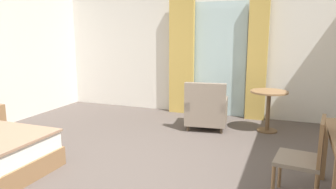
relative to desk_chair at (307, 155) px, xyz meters
name	(u,v)px	position (x,y,z in m)	size (l,w,h in m)	color
ground	(114,178)	(-2.16, -0.13, -0.56)	(6.65, 7.37, 0.10)	#564C47
wall_back	(194,51)	(-2.16, 3.30, 0.81)	(6.25, 0.12, 2.63)	silver
balcony_glass_door	(219,60)	(-1.61, 3.22, 0.65)	(1.10, 0.02, 2.32)	silver
curtain_panel_left	(182,57)	(-2.38, 3.12, 0.68)	(0.53, 0.10, 2.39)	tan
curtain_panel_right	(257,60)	(-0.84, 3.12, 0.68)	(0.37, 0.10, 2.39)	tan
desk_chair	(307,155)	(0.00, 0.00, 0.00)	(0.49, 0.52, 0.90)	gray
armchair_by_window	(206,110)	(-1.58, 2.16, -0.17)	(0.80, 0.82, 0.87)	gray
round_cafe_table	(269,102)	(-0.54, 2.38, 0.02)	(0.64, 0.64, 0.72)	olive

